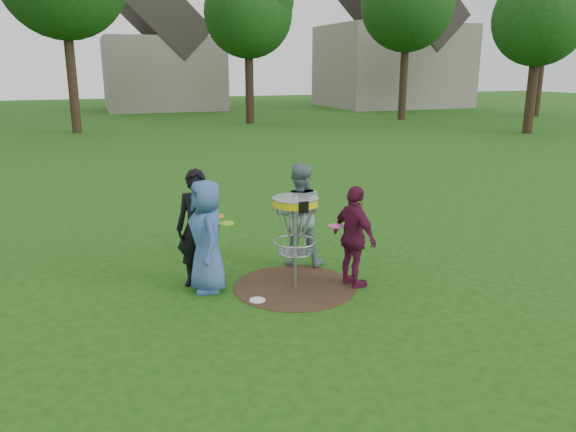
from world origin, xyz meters
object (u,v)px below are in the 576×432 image
object	(u,v)px
player_blue	(207,236)
player_grey	(299,215)
player_maroon	(354,237)
disc_golf_basket	(295,220)
player_black	(198,229)

from	to	relation	value
player_blue	player_grey	xyz separation A→B (m)	(1.61, 0.56, 0.03)
player_maroon	player_blue	bearing A→B (deg)	60.76
player_grey	disc_golf_basket	bearing A→B (deg)	88.87
player_blue	player_maroon	distance (m)	2.11
player_blue	player_black	size ratio (longest dim) A/B	0.93
player_black	player_blue	bearing A→B (deg)	-42.76
player_black	player_maroon	xyz separation A→B (m)	(2.11, -0.80, -0.12)
player_maroon	disc_golf_basket	distance (m)	0.90
player_grey	player_black	bearing A→B (deg)	34.54
player_blue	disc_golf_basket	xyz separation A→B (m)	(1.21, -0.33, 0.21)
player_grey	player_blue	bearing A→B (deg)	42.21
player_black	player_grey	world-z (taller)	player_black
player_maroon	disc_golf_basket	xyz separation A→B (m)	(-0.82, 0.25, 0.27)
player_blue	player_maroon	xyz separation A→B (m)	(2.03, -0.58, -0.06)
disc_golf_basket	player_maroon	bearing A→B (deg)	-16.90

